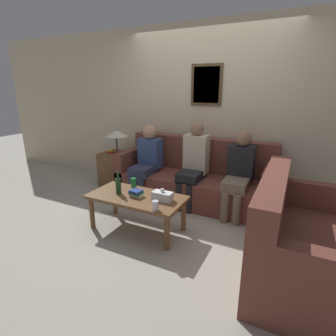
% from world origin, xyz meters
% --- Properties ---
extents(ground_plane, '(16.00, 16.00, 0.00)m').
position_xyz_m(ground_plane, '(0.00, 0.00, 0.00)').
color(ground_plane, '#ADA899').
extents(wall_back, '(9.00, 0.08, 2.60)m').
position_xyz_m(wall_back, '(0.00, 0.94, 1.30)').
color(wall_back, beige).
rests_on(wall_back, ground_plane).
extents(couch_main, '(2.29, 0.83, 0.93)m').
position_xyz_m(couch_main, '(0.00, 0.51, 0.32)').
color(couch_main, brown).
rests_on(couch_main, ground_plane).
extents(couch_side, '(0.83, 1.51, 0.93)m').
position_xyz_m(couch_side, '(1.45, -0.67, 0.32)').
color(couch_side, brown).
rests_on(couch_side, ground_plane).
extents(coffee_table, '(1.15, 0.57, 0.44)m').
position_xyz_m(coffee_table, '(-0.29, -0.64, 0.38)').
color(coffee_table, brown).
rests_on(coffee_table, ground_plane).
extents(side_table_with_lamp, '(0.47, 0.45, 0.98)m').
position_xyz_m(side_table_with_lamp, '(-1.45, 0.46, 0.37)').
color(side_table_with_lamp, brown).
rests_on(side_table_with_lamp, ground_plane).
extents(wine_bottle, '(0.07, 0.07, 0.27)m').
position_xyz_m(wine_bottle, '(-0.52, -0.68, 0.54)').
color(wine_bottle, '#19421E').
rests_on(wine_bottle, coffee_table).
extents(drinking_glass, '(0.07, 0.07, 0.10)m').
position_xyz_m(drinking_glass, '(0.09, -0.87, 0.49)').
color(drinking_glass, silver).
rests_on(drinking_glass, coffee_table).
extents(book_stack, '(0.15, 0.13, 0.08)m').
position_xyz_m(book_stack, '(-0.29, -0.65, 0.48)').
color(book_stack, beige).
rests_on(book_stack, coffee_table).
extents(soda_can, '(0.07, 0.07, 0.12)m').
position_xyz_m(soda_can, '(-0.47, -0.42, 0.50)').
color(soda_can, '#197A38').
rests_on(soda_can, coffee_table).
extents(tissue_box, '(0.23, 0.12, 0.15)m').
position_xyz_m(tissue_box, '(0.04, -0.61, 0.49)').
color(tissue_box, silver).
rests_on(tissue_box, coffee_table).
extents(person_left, '(0.34, 0.59, 1.12)m').
position_xyz_m(person_left, '(-0.71, 0.30, 0.61)').
color(person_left, '#2D334C').
rests_on(person_left, ground_plane).
extents(person_middle, '(0.34, 0.58, 1.20)m').
position_xyz_m(person_middle, '(0.03, 0.37, 0.64)').
color(person_middle, black).
rests_on(person_middle, ground_plane).
extents(person_right, '(0.34, 0.62, 1.13)m').
position_xyz_m(person_right, '(0.69, 0.35, 0.61)').
color(person_right, '#756651').
rests_on(person_right, ground_plane).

